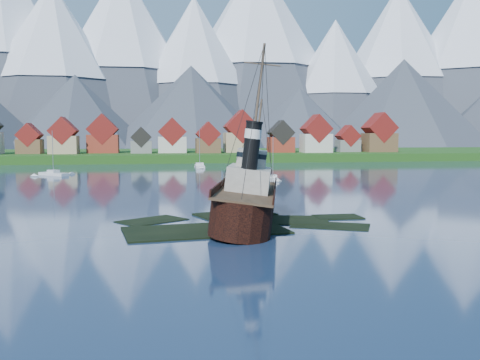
{
  "coord_description": "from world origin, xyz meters",
  "views": [
    {
      "loc": [
        -8.36,
        -61.23,
        11.06
      ],
      "look_at": [
        2.21,
        6.0,
        5.0
      ],
      "focal_mm": 40.0,
      "sensor_mm": 36.0,
      "label": 1
    }
  ],
  "objects": [
    {
      "name": "town",
      "position": [
        -33.12,
        152.18,
        8.99
      ],
      "size": [
        250.96,
        16.69,
        17.3
      ],
      "color": "maroon",
      "rests_on": "ground"
    },
    {
      "name": "mountains",
      "position": [
        -0.79,
        481.26,
        89.34
      ],
      "size": [
        965.0,
        340.0,
        205.0
      ],
      "color": "#2D333D",
      "rests_on": "ground"
    },
    {
      "name": "shore_bank",
      "position": [
        0.0,
        170.0,
        0.0
      ],
      "size": [
        600.0,
        80.0,
        3.2
      ],
      "primitive_type": "cube",
      "color": "#184413",
      "rests_on": "ground"
    },
    {
      "name": "sailboat_e",
      "position": [
        5.22,
        107.42,
        0.27
      ],
      "size": [
        2.98,
        10.89,
        12.56
      ],
      "rotation": [
        0.0,
        0.0,
        -0.03
      ],
      "color": "silver",
      "rests_on": "ground"
    },
    {
      "name": "sailboat_d",
      "position": [
        18.32,
        59.41,
        0.25
      ],
      "size": [
        2.73,
        8.04,
        10.77
      ],
      "rotation": [
        0.0,
        0.0,
        -0.1
      ],
      "color": "silver",
      "rests_on": "ground"
    },
    {
      "name": "seawall",
      "position": [
        0.0,
        132.0,
        0.0
      ],
      "size": [
        600.0,
        2.5,
        2.0
      ],
      "primitive_type": "cube",
      "color": "#3F3D38",
      "rests_on": "ground"
    },
    {
      "name": "ground",
      "position": [
        0.0,
        0.0,
        0.0
      ],
      "size": [
        1400.0,
        1400.0,
        0.0
      ],
      "primitive_type": "plane",
      "color": "#1A2C49",
      "rests_on": "ground"
    },
    {
      "name": "tugboat_wreck",
      "position": [
        2.21,
        3.73,
        2.83
      ],
      "size": [
        6.59,
        28.38,
        22.49
      ],
      "rotation": [
        0.0,
        0.11,
        -0.23
      ],
      "color": "black",
      "rests_on": "ground"
    },
    {
      "name": "sailboat_c",
      "position": [
        -34.62,
        81.91,
        0.27
      ],
      "size": [
        8.45,
        8.06,
        12.05
      ],
      "rotation": [
        0.0,
        0.0,
        0.83
      ],
      "color": "silver",
      "rests_on": "ground"
    },
    {
      "name": "shoal",
      "position": [
        1.78,
        2.15,
        -0.35
      ],
      "size": [
        31.71,
        21.24,
        1.14
      ],
      "color": "black",
      "rests_on": "ground"
    }
  ]
}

